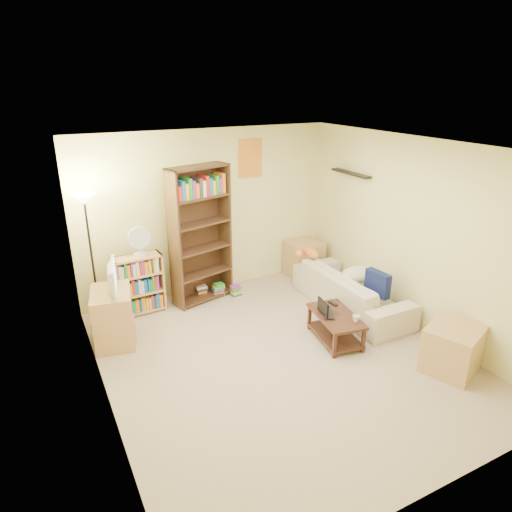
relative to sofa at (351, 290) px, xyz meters
name	(u,v)px	position (x,y,z in m)	size (l,w,h in m)	color
room	(283,230)	(-1.55, -0.63, 1.33)	(4.50, 4.54, 2.52)	#C9AC97
sofa	(351,290)	(0.00, 0.00, 0.00)	(0.79, 1.99, 0.58)	beige
navy_pillow	(378,283)	(0.09, -0.43, 0.26)	(0.38, 0.11, 0.34)	#121A4F
cream_blanket	(358,274)	(0.14, 0.05, 0.21)	(0.53, 0.38, 0.23)	beige
tabby_cat	(309,253)	(-0.25, 0.76, 0.37)	(0.45, 0.16, 0.16)	orange
coffee_table	(335,324)	(-0.73, -0.62, -0.06)	(0.59, 0.89, 0.37)	#49261C
laptop	(331,313)	(-0.77, -0.57, 0.09)	(0.35, 0.40, 0.03)	black
laptop_screen	(323,307)	(-0.89, -0.55, 0.19)	(0.01, 0.28, 0.18)	white
mug	(356,319)	(-0.63, -0.88, 0.12)	(0.10, 0.10, 0.09)	white
tv_remote	(333,304)	(-0.59, -0.36, 0.09)	(0.05, 0.15, 0.02)	black
tv_stand	(113,317)	(-3.25, 0.64, 0.07)	(0.47, 0.66, 0.71)	tan
television	(108,278)	(-3.25, 0.64, 0.60)	(0.21, 0.64, 0.37)	black
tall_bookshelf	(200,232)	(-1.81, 1.27, 0.79)	(0.96, 0.52, 2.04)	#48311C
short_bookshelf	(139,285)	(-2.75, 1.29, 0.14)	(0.68, 0.30, 0.86)	tan
desk_fan	(139,241)	(-2.70, 1.24, 0.81)	(0.31, 0.17, 0.43)	silver
floor_lamp	(87,223)	(-3.35, 1.14, 1.18)	(0.31, 0.31, 1.84)	black
side_table	(304,259)	(0.04, 1.33, 0.01)	(0.53, 0.53, 0.61)	tan
end_cabinet	(453,348)	(0.10, -1.74, -0.02)	(0.65, 0.54, 0.54)	tan
book_stacks	(211,291)	(-1.67, 1.30, -0.20)	(0.91, 0.45, 0.21)	red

